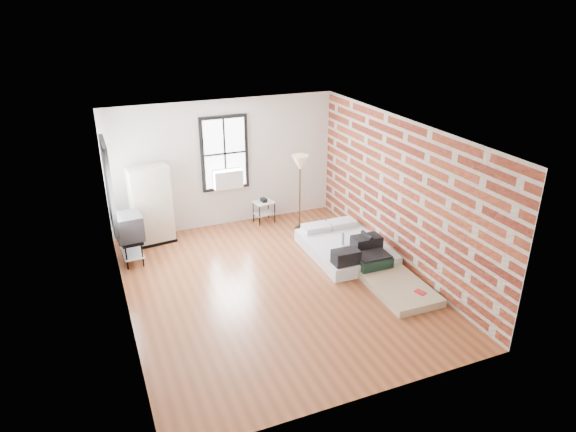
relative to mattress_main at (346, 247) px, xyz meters
name	(u,v)px	position (x,y,z in m)	size (l,w,h in m)	color
ground	(275,286)	(-1.74, -0.60, -0.17)	(6.00, 6.00, 0.00)	brown
room_shell	(279,187)	(-1.51, -0.24, 1.57)	(5.02, 6.02, 2.80)	silver
mattress_main	(346,247)	(0.00, 0.00, 0.00)	(1.43, 1.92, 0.61)	white
mattress_bare	(389,278)	(0.19, -1.30, -0.06)	(0.93, 1.73, 0.37)	tan
wardrobe	(151,206)	(-3.43, 2.05, 0.65)	(0.88, 0.56, 1.65)	black
side_table	(264,206)	(-0.96, 2.12, 0.22)	(0.49, 0.42, 0.58)	black
floor_lamp	(300,166)	(-0.36, 1.47, 1.28)	(0.36, 0.36, 1.69)	#2F220F
tv_stand	(129,228)	(-3.96, 1.32, 0.54)	(0.52, 0.72, 0.99)	black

